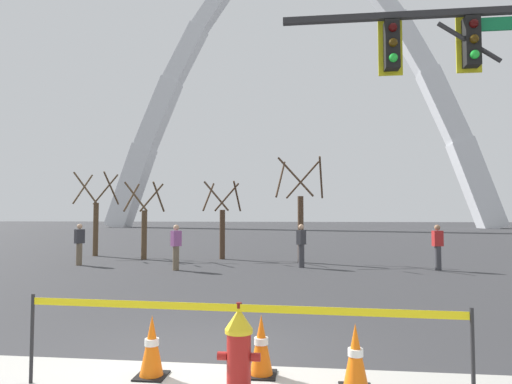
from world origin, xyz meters
The scene contains 16 objects.
ground_plane centered at (0.00, 0.00, 0.00)m, with size 240.00×240.00×0.00m, color #333335.
fire_hydrant centered at (0.72, -1.03, 0.47)m, with size 0.46×0.48×0.99m.
caution_tape_barrier centered at (0.68, -1.05, 0.68)m, with size 4.79×0.25×1.02m.
traffic_cone_by_hydrant centered at (1.98, -0.72, 0.36)m, with size 0.36×0.36×0.73m.
traffic_cone_mid_sidewalk centered at (0.90, -0.41, 0.36)m, with size 0.36×0.36×0.73m.
traffic_cone_curb_edge centered at (-0.39, -0.60, 0.36)m, with size 0.36×0.36×0.73m.
traffic_signal_gantry centered at (4.69, 2.38, 4.07)m, with size 5.02×0.44×6.00m.
monument_arch centered at (0.00, 61.24, 20.48)m, with size 60.53×3.29×46.45m.
tree_far_left centered at (-8.46, 13.91, 1.75)m, with size 1.82×1.83×3.94m.
tree_left_mid centered at (-5.58, 12.63, 1.49)m, with size 1.56×1.57×3.36m.
tree_center_left centered at (-2.22, 13.18, 1.51)m, with size 1.58×1.59×3.40m.
tree_center_right centered at (1.23, 12.18, 1.89)m, with size 1.96×1.97×4.25m.
pedestrian_walking_left centered at (1.27, 10.46, 0.82)m, with size 0.36×0.39×1.59m.
pedestrian_standing_center centered at (-7.23, 10.21, 0.82)m, with size 0.34×0.39×1.59m.
pedestrian_walking_right centered at (-3.08, 9.16, 0.82)m, with size 0.36×0.39×1.59m.
pedestrian_near_trees centered at (6.04, 10.21, 0.82)m, with size 0.38×0.28×1.59m.
Camera 1 is at (1.44, -5.68, 1.92)m, focal length 30.42 mm.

